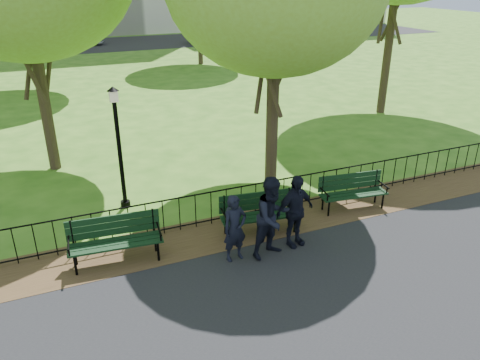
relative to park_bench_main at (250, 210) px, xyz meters
name	(u,v)px	position (x,y,z in m)	size (l,w,h in m)	color
ground	(269,261)	(-0.06, -1.19, -0.64)	(120.00, 120.00, 0.00)	#2E5A17
dirt_strip	(242,228)	(-0.06, 0.31, -0.63)	(60.00, 1.60, 0.01)	#352615
far_street	(84,46)	(-0.06, 33.81, -0.63)	(70.00, 9.00, 0.01)	black
iron_fence	(234,202)	(-0.06, 0.81, -0.14)	(24.06, 0.06, 1.00)	black
park_bench_main	(250,210)	(0.00, 0.00, 0.00)	(1.92, 0.82, 1.05)	black
park_bench_left_a	(115,235)	(-3.08, 0.13, -0.01)	(2.00, 0.78, 1.11)	black
park_bench_right_a	(352,188)	(3.02, 0.19, -0.06)	(1.84, 0.78, 1.01)	black
lamppost	(119,144)	(-2.44, 2.65, 1.11)	(0.29, 0.29, 3.22)	black
person_left	(235,228)	(-0.72, -0.83, 0.12)	(0.55, 0.36, 1.50)	black
person_mid	(273,217)	(0.09, -0.99, 0.30)	(0.90, 0.47, 1.85)	black
person_right	(295,211)	(0.74, -0.81, 0.22)	(1.00, 0.41, 1.70)	black
sedan_silver	(78,37)	(-0.41, 34.27, 0.04)	(1.40, 4.03, 1.33)	#9B9CA2
sedan_dark	(215,33)	(10.96, 31.66, 0.13)	(2.12, 5.21, 1.51)	black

